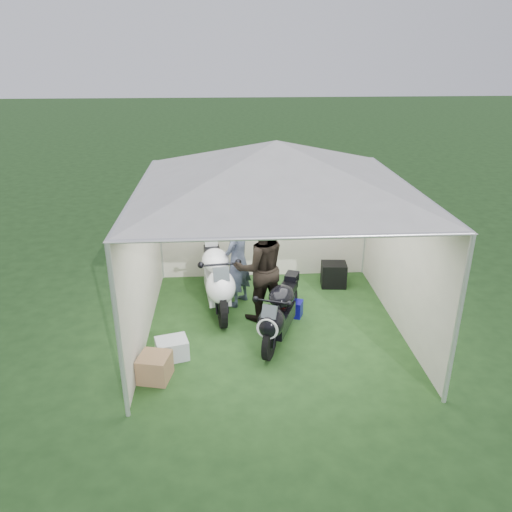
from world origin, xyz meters
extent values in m
plane|color=#1D3C18|center=(0.00, 0.00, 0.00)|extent=(80.00, 80.00, 0.00)
cylinder|color=silver|center=(-2.00, -2.00, 1.15)|extent=(0.06, 0.06, 2.30)
cylinder|color=silver|center=(2.00, -2.00, 1.15)|extent=(0.06, 0.06, 2.30)
cylinder|color=silver|center=(-2.00, 2.00, 1.15)|extent=(0.06, 0.06, 2.30)
cylinder|color=silver|center=(2.00, 2.00, 1.15)|extent=(0.06, 0.06, 2.30)
cube|color=beige|center=(0.00, 2.00, 1.15)|extent=(4.00, 0.02, 2.30)
cube|color=beige|center=(-2.00, 0.00, 1.15)|extent=(0.02, 4.00, 2.30)
cube|color=beige|center=(2.00, 0.00, 1.15)|extent=(0.02, 4.00, 2.30)
pyramid|color=white|center=(0.00, 0.00, 2.65)|extent=(5.66, 5.66, 0.70)
cube|color=#99A5B7|center=(-1.65, 1.98, 1.85)|extent=(0.22, 0.02, 0.28)
cube|color=#99A5B7|center=(-1.30, 1.98, 1.85)|extent=(0.22, 0.02, 0.28)
cube|color=#99A5B7|center=(-0.95, 1.98, 1.85)|extent=(0.22, 0.01, 0.28)
cube|color=#99A5B7|center=(-0.60, 1.98, 1.85)|extent=(0.22, 0.01, 0.28)
cube|color=#99A5B7|center=(-1.65, 1.98, 1.55)|extent=(0.22, 0.02, 0.28)
cube|color=#99A5B7|center=(-1.30, 1.98, 1.55)|extent=(0.22, 0.01, 0.28)
cube|color=#99A5B7|center=(-0.95, 1.98, 1.55)|extent=(0.22, 0.02, 0.28)
cube|color=#99A5B7|center=(-0.60, 1.98, 1.55)|extent=(0.22, 0.01, 0.28)
cylinder|color=#D8590C|center=(0.20, 1.97, 1.95)|extent=(3.20, 0.02, 0.02)
cylinder|color=black|center=(-0.83, 0.07, 0.32)|extent=(0.18, 0.65, 0.64)
cylinder|color=black|center=(-1.01, 1.55, 0.32)|extent=(0.24, 0.65, 0.64)
cube|color=white|center=(-0.91, 0.76, 0.40)|extent=(0.48, 1.05, 0.32)
ellipsoid|color=white|center=(-0.84, 0.18, 0.66)|extent=(0.55, 0.69, 0.53)
ellipsoid|color=white|center=(-0.93, 0.86, 0.83)|extent=(0.54, 0.71, 0.37)
cube|color=black|center=(-0.98, 1.29, 0.77)|extent=(0.35, 0.67, 0.15)
cube|color=white|center=(-1.02, 1.63, 0.85)|extent=(0.27, 0.35, 0.19)
cube|color=black|center=(-0.97, 1.18, 0.58)|extent=(0.18, 0.59, 0.11)
cube|color=#3F474C|center=(-0.83, 0.05, 0.94)|extent=(0.27, 0.18, 0.22)
cylinder|color=black|center=(-0.15, -0.88, 0.26)|extent=(0.27, 0.53, 0.53)
cylinder|color=black|center=(0.30, 0.27, 0.26)|extent=(0.32, 0.54, 0.53)
cube|color=black|center=(0.06, -0.35, 0.34)|extent=(0.58, 0.89, 0.26)
ellipsoid|color=black|center=(-0.12, -0.80, 0.55)|extent=(0.56, 0.64, 0.44)
ellipsoid|color=black|center=(0.09, -0.27, 0.69)|extent=(0.56, 0.65, 0.31)
cube|color=black|center=(0.22, 0.06, 0.64)|extent=(0.41, 0.58, 0.12)
cube|color=black|center=(0.32, 0.33, 0.71)|extent=(0.28, 0.32, 0.16)
cube|color=maroon|center=(0.19, -0.02, 0.49)|extent=(0.26, 0.48, 0.09)
cube|color=#3F474C|center=(-0.16, -0.90, 0.78)|extent=(0.24, 0.20, 0.19)
cylinder|color=white|center=(-0.19, -0.98, 0.55)|extent=(0.30, 0.13, 0.32)
cube|color=#1511B4|center=(0.33, 0.35, 0.14)|extent=(0.42, 0.35, 0.27)
imported|color=black|center=(-0.20, 0.34, 0.91)|extent=(1.03, 0.89, 1.82)
imported|color=#505A76|center=(-0.55, 0.84, 0.84)|extent=(0.67, 0.73, 1.68)
cube|color=black|center=(1.28, 1.43, 0.23)|extent=(0.49, 0.41, 0.46)
cube|color=silver|center=(-1.56, -0.78, 0.15)|extent=(0.52, 0.45, 0.30)
cube|color=#946D49|center=(-1.75, -1.27, 0.18)|extent=(0.48, 0.48, 0.36)
camera|label=1|loc=(-0.74, -7.01, 4.20)|focal=35.00mm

